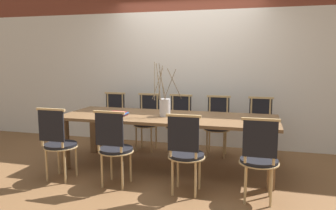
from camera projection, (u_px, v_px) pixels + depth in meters
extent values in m
plane|color=brown|center=(168.00, 168.00, 4.57)|extent=(16.00, 16.00, 0.00)
cube|color=silver|center=(188.00, 79.00, 5.68)|extent=(12.00, 0.06, 2.31)
cube|color=brown|center=(168.00, 117.00, 4.47)|extent=(2.92, 1.03, 0.04)
cube|color=brown|center=(65.00, 144.00, 4.49)|extent=(0.09, 0.09, 0.70)
cube|color=brown|center=(272.00, 161.00, 3.78)|extent=(0.09, 0.09, 0.70)
cube|color=brown|center=(94.00, 131.00, 5.27)|extent=(0.09, 0.09, 0.70)
cube|color=brown|center=(269.00, 143.00, 4.56)|extent=(0.09, 0.09, 0.70)
cylinder|color=black|center=(61.00, 145.00, 4.10)|extent=(0.40, 0.40, 0.04)
cylinder|color=tan|center=(61.00, 147.00, 4.11)|extent=(0.42, 0.42, 0.01)
cylinder|color=tan|center=(59.00, 159.00, 4.29)|extent=(0.03, 0.03, 0.43)
cylinder|color=tan|center=(76.00, 160.00, 4.22)|extent=(0.03, 0.03, 0.43)
cylinder|color=tan|center=(46.00, 165.00, 4.05)|extent=(0.03, 0.03, 0.43)
cylinder|color=tan|center=(65.00, 167.00, 3.98)|extent=(0.03, 0.03, 0.43)
cylinder|color=tan|center=(42.00, 127.00, 3.94)|extent=(0.03, 0.03, 0.47)
cylinder|color=tan|center=(62.00, 128.00, 3.87)|extent=(0.03, 0.03, 0.47)
cube|color=black|center=(51.00, 126.00, 3.90)|extent=(0.34, 0.02, 0.38)
cube|color=tan|center=(51.00, 110.00, 3.87)|extent=(0.38, 0.03, 0.03)
cylinder|color=black|center=(116.00, 149.00, 3.90)|extent=(0.40, 0.40, 0.04)
cylinder|color=tan|center=(116.00, 151.00, 3.91)|extent=(0.42, 0.42, 0.01)
cylinder|color=tan|center=(111.00, 163.00, 4.09)|extent=(0.03, 0.03, 0.43)
cylinder|color=tan|center=(131.00, 165.00, 4.03)|extent=(0.03, 0.03, 0.43)
cylinder|color=tan|center=(102.00, 170.00, 3.85)|extent=(0.03, 0.03, 0.43)
cylinder|color=tan|center=(122.00, 172.00, 3.78)|extent=(0.03, 0.03, 0.43)
cylinder|color=tan|center=(98.00, 131.00, 3.74)|extent=(0.03, 0.03, 0.47)
cylinder|color=tan|center=(121.00, 132.00, 3.67)|extent=(0.03, 0.03, 0.47)
cube|color=black|center=(109.00, 130.00, 3.70)|extent=(0.34, 0.02, 0.38)
cube|color=tan|center=(109.00, 112.00, 3.67)|extent=(0.38, 0.03, 0.03)
cylinder|color=black|center=(186.00, 155.00, 3.68)|extent=(0.40, 0.40, 0.04)
cylinder|color=tan|center=(186.00, 157.00, 3.68)|extent=(0.42, 0.42, 0.01)
cylinder|color=tan|center=(178.00, 170.00, 3.87)|extent=(0.03, 0.03, 0.43)
cylinder|color=tan|center=(200.00, 172.00, 3.80)|extent=(0.03, 0.03, 0.43)
cylinder|color=tan|center=(172.00, 177.00, 3.62)|extent=(0.03, 0.03, 0.43)
cylinder|color=tan|center=(195.00, 180.00, 3.55)|extent=(0.03, 0.03, 0.43)
cylinder|color=tan|center=(171.00, 136.00, 3.52)|extent=(0.03, 0.03, 0.47)
cylinder|color=tan|center=(196.00, 137.00, 3.44)|extent=(0.03, 0.03, 0.47)
cube|color=black|center=(183.00, 134.00, 3.47)|extent=(0.34, 0.02, 0.38)
cube|color=tan|center=(183.00, 116.00, 3.45)|extent=(0.38, 0.03, 0.03)
cylinder|color=black|center=(259.00, 161.00, 3.47)|extent=(0.40, 0.40, 0.04)
cylinder|color=tan|center=(259.00, 163.00, 3.47)|extent=(0.42, 0.42, 0.01)
cylinder|color=tan|center=(246.00, 176.00, 3.66)|extent=(0.03, 0.03, 0.43)
cylinder|color=tan|center=(270.00, 178.00, 3.59)|extent=(0.03, 0.03, 0.43)
cylinder|color=tan|center=(245.00, 185.00, 3.42)|extent=(0.03, 0.03, 0.43)
cylinder|color=tan|center=(271.00, 187.00, 3.35)|extent=(0.03, 0.03, 0.43)
cylinder|color=tan|center=(246.00, 140.00, 3.31)|extent=(0.03, 0.03, 0.47)
cylinder|color=tan|center=(275.00, 142.00, 3.24)|extent=(0.03, 0.03, 0.47)
cube|color=black|center=(260.00, 139.00, 3.27)|extent=(0.34, 0.02, 0.38)
cube|color=tan|center=(261.00, 120.00, 3.24)|extent=(0.38, 0.03, 0.03)
cylinder|color=black|center=(111.00, 122.00, 5.55)|extent=(0.40, 0.40, 0.04)
cylinder|color=tan|center=(111.00, 123.00, 5.55)|extent=(0.42, 0.42, 0.01)
cylinder|color=tan|center=(116.00, 137.00, 5.42)|extent=(0.03, 0.03, 0.43)
cylinder|color=tan|center=(101.00, 136.00, 5.49)|extent=(0.03, 0.03, 0.43)
cylinder|color=tan|center=(122.00, 134.00, 5.67)|extent=(0.03, 0.03, 0.43)
cylinder|color=tan|center=(108.00, 133.00, 5.74)|extent=(0.03, 0.03, 0.43)
cylinder|color=tan|center=(123.00, 106.00, 5.63)|extent=(0.03, 0.03, 0.47)
cylinder|color=tan|center=(108.00, 105.00, 5.71)|extent=(0.03, 0.03, 0.47)
cube|color=black|center=(115.00, 104.00, 5.67)|extent=(0.34, 0.02, 0.38)
cube|color=tan|center=(115.00, 93.00, 5.64)|extent=(0.38, 0.03, 0.03)
cylinder|color=black|center=(146.00, 124.00, 5.38)|extent=(0.40, 0.40, 0.04)
cylinder|color=tan|center=(146.00, 125.00, 5.38)|extent=(0.42, 0.42, 0.01)
cylinder|color=tan|center=(151.00, 140.00, 5.26)|extent=(0.03, 0.03, 0.43)
cylinder|color=tan|center=(136.00, 139.00, 5.33)|extent=(0.03, 0.03, 0.43)
cylinder|color=tan|center=(156.00, 136.00, 5.50)|extent=(0.03, 0.03, 0.43)
cylinder|color=tan|center=(142.00, 135.00, 5.57)|extent=(0.03, 0.03, 0.43)
cylinder|color=tan|center=(157.00, 108.00, 5.47)|extent=(0.03, 0.03, 0.47)
cylinder|color=tan|center=(142.00, 107.00, 5.54)|extent=(0.03, 0.03, 0.47)
cube|color=black|center=(149.00, 106.00, 5.51)|extent=(0.34, 0.02, 0.38)
cube|color=tan|center=(149.00, 94.00, 5.47)|extent=(0.38, 0.03, 0.03)
cylinder|color=black|center=(178.00, 126.00, 5.24)|extent=(0.40, 0.40, 0.04)
cylinder|color=tan|center=(178.00, 127.00, 5.24)|extent=(0.42, 0.42, 0.01)
cylinder|color=tan|center=(184.00, 142.00, 5.11)|extent=(0.03, 0.03, 0.43)
cylinder|color=tan|center=(169.00, 141.00, 5.18)|extent=(0.03, 0.03, 0.43)
cylinder|color=tan|center=(188.00, 138.00, 5.36)|extent=(0.03, 0.03, 0.43)
cylinder|color=tan|center=(173.00, 137.00, 5.43)|extent=(0.03, 0.03, 0.43)
cylinder|color=tan|center=(189.00, 109.00, 5.33)|extent=(0.03, 0.03, 0.47)
cylinder|color=tan|center=(173.00, 108.00, 5.40)|extent=(0.03, 0.03, 0.47)
cube|color=black|center=(181.00, 107.00, 5.36)|extent=(0.34, 0.02, 0.38)
cube|color=tan|center=(181.00, 95.00, 5.33)|extent=(0.38, 0.03, 0.03)
cylinder|color=black|center=(217.00, 128.00, 5.08)|extent=(0.40, 0.40, 0.04)
cylinder|color=tan|center=(217.00, 129.00, 5.08)|extent=(0.42, 0.42, 0.01)
cylinder|color=tan|center=(224.00, 145.00, 4.95)|extent=(0.03, 0.03, 0.43)
cylinder|color=tan|center=(207.00, 144.00, 5.02)|extent=(0.03, 0.03, 0.43)
cylinder|color=tan|center=(226.00, 141.00, 5.20)|extent=(0.03, 0.03, 0.43)
cylinder|color=tan|center=(209.00, 140.00, 5.27)|extent=(0.03, 0.03, 0.43)
cylinder|color=tan|center=(227.00, 111.00, 5.17)|extent=(0.03, 0.03, 0.47)
cylinder|color=tan|center=(210.00, 110.00, 5.24)|extent=(0.03, 0.03, 0.47)
cube|color=black|center=(218.00, 109.00, 5.20)|extent=(0.34, 0.02, 0.38)
cube|color=tan|center=(219.00, 96.00, 5.17)|extent=(0.38, 0.03, 0.03)
cylinder|color=black|center=(260.00, 130.00, 4.91)|extent=(0.40, 0.40, 0.04)
cylinder|color=tan|center=(260.00, 132.00, 4.91)|extent=(0.42, 0.42, 0.01)
cylinder|color=tan|center=(268.00, 148.00, 4.78)|extent=(0.03, 0.03, 0.43)
cylinder|color=tan|center=(250.00, 147.00, 4.85)|extent=(0.03, 0.03, 0.43)
cylinder|color=tan|center=(268.00, 144.00, 5.03)|extent=(0.03, 0.03, 0.43)
cylinder|color=tan|center=(251.00, 143.00, 5.10)|extent=(0.03, 0.03, 0.43)
cylinder|color=tan|center=(270.00, 112.00, 5.00)|extent=(0.03, 0.03, 0.47)
cylinder|color=tan|center=(251.00, 112.00, 5.07)|extent=(0.03, 0.03, 0.47)
cube|color=black|center=(261.00, 110.00, 5.03)|extent=(0.34, 0.02, 0.38)
cube|color=tan|center=(261.00, 98.00, 5.00)|extent=(0.38, 0.03, 0.03)
cylinder|color=silver|center=(165.00, 108.00, 4.43)|extent=(0.15, 0.15, 0.24)
cylinder|color=brown|center=(158.00, 83.00, 4.45)|extent=(0.09, 0.23, 0.41)
cylinder|color=brown|center=(159.00, 87.00, 4.37)|extent=(0.08, 0.16, 0.32)
cylinder|color=brown|center=(160.00, 82.00, 4.40)|extent=(0.03, 0.14, 0.45)
cylinder|color=brown|center=(155.00, 81.00, 4.37)|extent=(0.09, 0.27, 0.50)
cylinder|color=brown|center=(163.00, 85.00, 4.34)|extent=(0.11, 0.04, 0.38)
cylinder|color=brown|center=(162.00, 81.00, 4.34)|extent=(0.10, 0.07, 0.48)
cylinder|color=brown|center=(158.00, 82.00, 4.34)|extent=(0.12, 0.16, 0.48)
cylinder|color=brown|center=(175.00, 84.00, 4.28)|extent=(0.12, 0.31, 0.42)
cylinder|color=brown|center=(170.00, 84.00, 4.45)|extent=(0.19, 0.11, 0.40)
cube|color=maroon|center=(117.00, 114.00, 4.52)|extent=(0.26, 0.19, 0.02)
cube|color=#234C8C|center=(118.00, 113.00, 4.50)|extent=(0.25, 0.19, 0.01)
cube|color=maroon|center=(117.00, 112.00, 4.51)|extent=(0.23, 0.17, 0.01)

